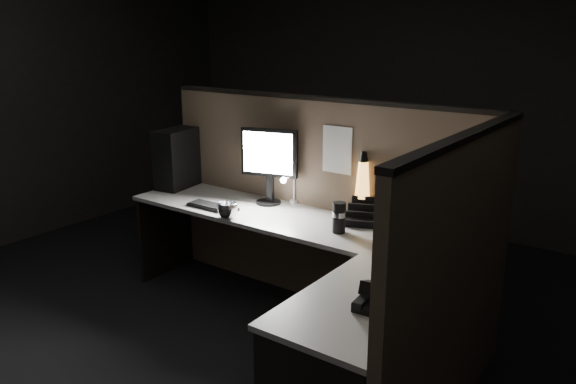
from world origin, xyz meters
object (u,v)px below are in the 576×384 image
Objects in this scene: keyboard at (213,207)px; desk_phone at (381,299)px; lava_lamp at (362,191)px; monitor at (269,159)px; pc_tower at (180,157)px.

desk_phone is (1.68, -0.67, 0.04)m from keyboard.
monitor is at bearing -172.76° from lava_lamp.
monitor is 0.75m from lava_lamp.
pc_tower is 0.74m from keyboard.
desk_phone is (0.71, -1.11, -0.15)m from lava_lamp.
desk_phone is (1.43, -1.01, -0.29)m from monitor.
pc_tower is 0.86× the size of monitor.
desk_phone is at bearing -23.10° from keyboard.
monitor is at bearing 52.20° from keyboard.
keyboard is (-0.25, -0.34, -0.33)m from monitor.
pc_tower reaches higher than lava_lamp.
pc_tower is at bearing 153.23° from keyboard.
desk_phone is at bearing -57.50° from lava_lamp.
pc_tower is 1.62m from lava_lamp.
pc_tower is at bearing -175.23° from lava_lamp.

